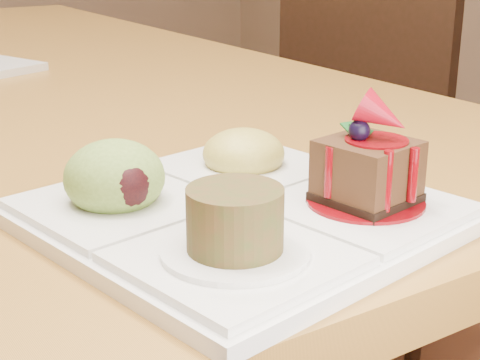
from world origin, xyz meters
TOP-DOWN VIEW (x-y plane):
  - chair_right at (0.73, -0.05)m, footprint 0.51×0.51m
  - sampler_plate at (0.03, -0.75)m, footprint 0.31×0.31m

SIDE VIEW (x-z plane):
  - chair_right at x=0.73m, z-range 0.06..0.99m
  - sampler_plate at x=0.03m, z-range 0.72..0.82m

